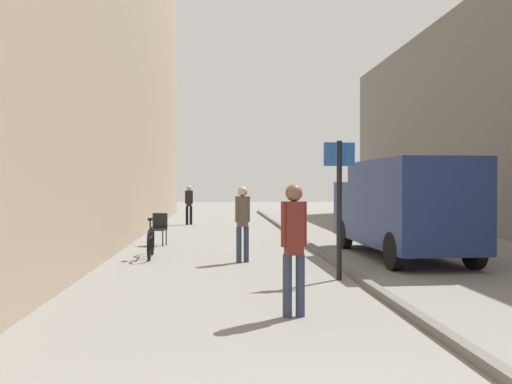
{
  "coord_description": "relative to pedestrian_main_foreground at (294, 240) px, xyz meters",
  "views": [
    {
      "loc": [
        -1.01,
        -2.26,
        1.79
      ],
      "look_at": [
        0.04,
        12.53,
        1.57
      ],
      "focal_mm": 37.66,
      "sensor_mm": 36.0,
      "label": 1
    }
  ],
  "objects": [
    {
      "name": "cafe_chair_near_window",
      "position": [
        -2.74,
        8.69,
        -0.49
      ],
      "size": [
        0.51,
        0.51,
        0.94
      ],
      "rotation": [
        0.0,
        0.0,
        2.97
      ],
      "color": "black",
      "rests_on": "ground_plane"
    },
    {
      "name": "pedestrian_mid_block",
      "position": [
        -0.45,
        5.1,
        -0.03
      ],
      "size": [
        0.34,
        0.23,
        1.74
      ],
      "rotation": [
        0.0,
        0.0,
        0.19
      ],
      "color": "#2D3851",
      "rests_on": "ground_plane"
    },
    {
      "name": "pedestrian_far_crossing",
      "position": [
        -2.29,
        16.73,
        -0.03
      ],
      "size": [
        0.35,
        0.23,
        1.74
      ],
      "rotation": [
        0.0,
        0.0,
        0.09
      ],
      "color": "black",
      "rests_on": "ground_plane"
    },
    {
      "name": "bicycle_leaning",
      "position": [
        -2.65,
        6.03,
        -0.65
      ],
      "size": [
        0.15,
        1.77,
        0.98
      ],
      "rotation": [
        0.0,
        0.0,
        0.05
      ],
      "color": "black",
      "rests_on": "ground_plane"
    },
    {
      "name": "street_sign_post",
      "position": [
        1.25,
        2.75,
        0.51
      ],
      "size": [
        0.6,
        0.1,
        2.6
      ],
      "rotation": [
        0.0,
        0.0,
        3.24
      ],
      "color": "black",
      "rests_on": "ground_plane"
    },
    {
      "name": "pedestrian_main_foreground",
      "position": [
        0.0,
        0.0,
        0.0
      ],
      "size": [
        0.35,
        0.23,
        1.79
      ],
      "rotation": [
        0.0,
        0.0,
        0.09
      ],
      "color": "#2D3851",
      "rests_on": "ground_plane"
    },
    {
      "name": "kerb_strip",
      "position": [
        1.57,
        7.12,
        -0.97
      ],
      "size": [
        0.16,
        40.0,
        0.12
      ],
      "primitive_type": "cube",
      "color": "#615F5B",
      "rests_on": "ground_plane"
    },
    {
      "name": "delivery_van",
      "position": [
        3.45,
        5.64,
        0.23
      ],
      "size": [
        2.09,
        5.53,
        2.35
      ],
      "rotation": [
        0.0,
        0.0,
        0.03
      ],
      "color": "navy",
      "rests_on": "ground_plane"
    },
    {
      "name": "ground_plane",
      "position": [
        -0.01,
        7.12,
        -1.03
      ],
      "size": [
        80.0,
        80.0,
        0.0
      ],
      "primitive_type": "plane",
      "color": "gray"
    }
  ]
}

